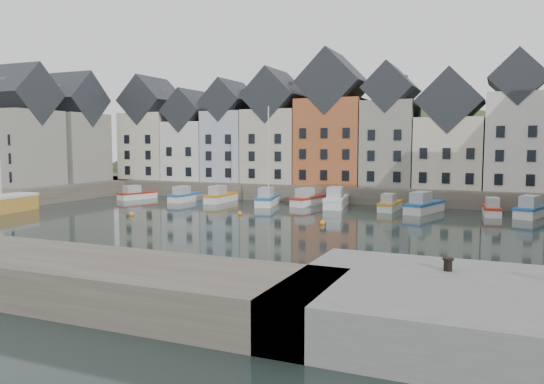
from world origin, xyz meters
The scene contains 18 objects.
ground centered at (0.00, 0.00, 0.00)m, with size 260.00×260.00×0.00m, color black.
far_quay centered at (0.00, 30.00, 1.00)m, with size 90.00×16.00×2.00m, color #4F453C.
near_quay centered at (22.00, -20.00, 1.00)m, with size 18.00×10.00×2.00m, color #60605E.
hillside centered at (0.02, 56.00, -17.96)m, with size 153.60×70.40×64.00m.
far_terrace centered at (3.21, 28.00, 8.88)m, with size 72.37×8.16×17.78m.
left_terrace centered at (-36.00, 13.50, 8.88)m, with size 7.65×17.00×15.69m.
mooring_buoys centered at (-4.00, 5.33, 0.15)m, with size 20.50×5.50×0.50m.
boat_a centered at (-23.87, 16.55, 0.62)m, with size 3.20×5.68×2.08m.
boat_b centered at (-16.47, 16.93, 0.66)m, with size 1.95×5.82×2.21m.
boat_c centered at (-11.74, 17.86, 0.71)m, with size 2.00×6.21×2.38m.
boat_d centered at (-4.85, 17.02, 0.79)m, with size 3.28×6.62×12.14m.
boat_e centered at (-0.35, 19.02, 0.70)m, with size 2.89×6.37×2.36m.
boat_f centered at (3.37, 18.43, 0.80)m, with size 3.13×7.25×2.69m.
boat_g centered at (9.76, 17.83, 0.64)m, with size 1.97×5.63×2.13m.
boat_h centered at (13.47, 17.27, 0.76)m, with size 3.80×6.96×2.55m.
boat_i centered at (20.25, 18.10, 0.62)m, with size 2.11×5.58×2.10m.
boat_j centered at (24.00, 18.20, 0.73)m, with size 3.93×6.69×2.45m.
mooring_bollard centered at (18.92, -17.78, 2.31)m, with size 0.48×0.48×0.56m.
Camera 1 is at (20.78, -41.24, 7.44)m, focal length 35.00 mm.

